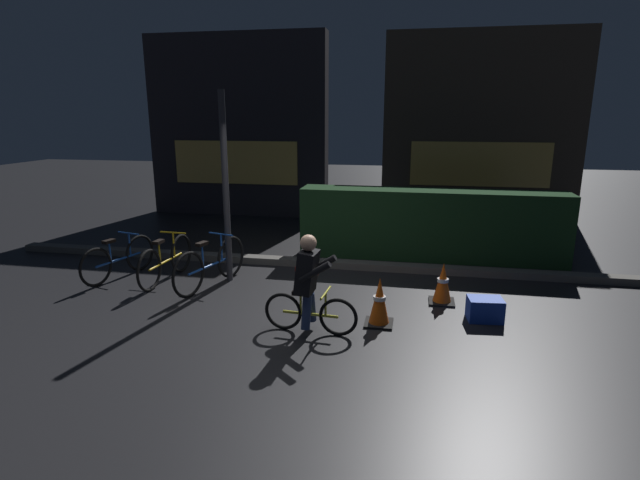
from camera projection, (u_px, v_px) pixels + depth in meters
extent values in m
plane|color=black|center=(297.00, 315.00, 6.67)|extent=(40.00, 40.00, 0.00)
cube|color=#56544F|center=(326.00, 263.00, 8.74)|extent=(12.00, 0.24, 0.12)
cube|color=#19381C|center=(431.00, 225.00, 9.13)|extent=(4.80, 0.70, 1.28)
cube|color=#262328|center=(238.00, 127.00, 12.85)|extent=(4.71, 0.50, 4.60)
cube|color=#E5B751|center=(235.00, 162.00, 12.82)|extent=(3.30, 0.04, 1.10)
cube|color=#42382D|center=(481.00, 127.00, 12.38)|extent=(4.84, 0.50, 4.61)
cube|color=#E5B751|center=(479.00, 164.00, 12.35)|extent=(3.39, 0.04, 1.10)
cylinder|color=#2D2D33|center=(226.00, 189.00, 7.70)|extent=(0.10, 0.10, 2.98)
torus|color=black|center=(140.00, 253.00, 8.51)|extent=(0.20, 0.61, 0.62)
torus|color=black|center=(96.00, 267.00, 7.70)|extent=(0.20, 0.61, 0.62)
cylinder|color=#19479E|center=(119.00, 260.00, 8.10)|extent=(0.26, 0.90, 0.04)
cylinder|color=#19479E|center=(110.00, 252.00, 7.92)|extent=(0.03, 0.03, 0.35)
cube|color=black|center=(109.00, 241.00, 7.88)|extent=(0.15, 0.22, 0.05)
cylinder|color=#19479E|center=(130.00, 245.00, 8.28)|extent=(0.03, 0.03, 0.39)
cylinder|color=#19479E|center=(128.00, 233.00, 8.23)|extent=(0.45, 0.14, 0.02)
torus|color=black|center=(181.00, 253.00, 8.41)|extent=(0.07, 0.65, 0.65)
torus|color=black|center=(149.00, 270.00, 7.49)|extent=(0.07, 0.65, 0.65)
cylinder|color=gold|center=(166.00, 261.00, 7.95)|extent=(0.08, 0.98, 0.04)
cylinder|color=gold|center=(159.00, 253.00, 7.75)|extent=(0.03, 0.03, 0.37)
cube|color=black|center=(159.00, 242.00, 7.70)|extent=(0.11, 0.20, 0.05)
cylinder|color=gold|center=(174.00, 245.00, 8.15)|extent=(0.03, 0.03, 0.41)
cylinder|color=gold|center=(173.00, 233.00, 8.10)|extent=(0.46, 0.04, 0.02)
torus|color=black|center=(231.00, 257.00, 8.13)|extent=(0.23, 0.68, 0.69)
torus|color=black|center=(188.00, 275.00, 7.23)|extent=(0.23, 0.68, 0.69)
cylinder|color=#19479E|center=(211.00, 265.00, 7.68)|extent=(0.31, 1.01, 0.04)
cylinder|color=#19479E|center=(203.00, 256.00, 7.48)|extent=(0.03, 0.03, 0.39)
cube|color=black|center=(202.00, 244.00, 7.43)|extent=(0.15, 0.22, 0.05)
cylinder|color=#19479E|center=(221.00, 247.00, 7.87)|extent=(0.03, 0.03, 0.44)
cylinder|color=#19479E|center=(221.00, 234.00, 7.82)|extent=(0.45, 0.15, 0.02)
cube|color=black|center=(379.00, 323.00, 6.37)|extent=(0.36, 0.36, 0.03)
cone|color=#EA560F|center=(379.00, 300.00, 6.29)|extent=(0.26, 0.26, 0.60)
cylinder|color=white|center=(380.00, 298.00, 6.28)|extent=(0.16, 0.16, 0.05)
cube|color=black|center=(442.00, 302.00, 7.09)|extent=(0.36, 0.36, 0.03)
cone|color=#EA560F|center=(443.00, 282.00, 7.01)|extent=(0.26, 0.26, 0.56)
cylinder|color=white|center=(443.00, 280.00, 7.01)|extent=(0.16, 0.16, 0.05)
cube|color=#193DB7|center=(485.00, 309.00, 6.46)|extent=(0.47, 0.36, 0.30)
torus|color=black|center=(338.00, 317.00, 5.98)|extent=(0.49, 0.08, 0.48)
torus|color=black|center=(283.00, 311.00, 6.16)|extent=(0.49, 0.08, 0.48)
cylinder|color=gold|center=(310.00, 314.00, 6.07)|extent=(0.70, 0.09, 0.04)
cylinder|color=gold|center=(301.00, 303.00, 6.07)|extent=(0.03, 0.03, 0.26)
cube|color=black|center=(301.00, 293.00, 6.04)|extent=(0.21, 0.11, 0.05)
cylinder|color=gold|center=(326.00, 304.00, 5.98)|extent=(0.03, 0.03, 0.30)
cylinder|color=gold|center=(326.00, 293.00, 5.95)|extent=(0.06, 0.46, 0.02)
cylinder|color=navy|center=(311.00, 307.00, 6.15)|extent=(0.13, 0.22, 0.42)
cylinder|color=navy|center=(306.00, 313.00, 5.97)|extent=(0.13, 0.22, 0.42)
cube|color=black|center=(307.00, 272.00, 5.94)|extent=(0.28, 0.34, 0.54)
sphere|color=tan|center=(308.00, 243.00, 5.85)|extent=(0.20, 0.20, 0.20)
cylinder|color=black|center=(321.00, 265.00, 6.03)|extent=(0.40, 0.11, 0.29)
cylinder|color=black|center=(315.00, 272.00, 5.77)|extent=(0.40, 0.11, 0.29)
ellipsoid|color=maroon|center=(307.00, 270.00, 6.16)|extent=(0.33, 0.18, 0.24)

